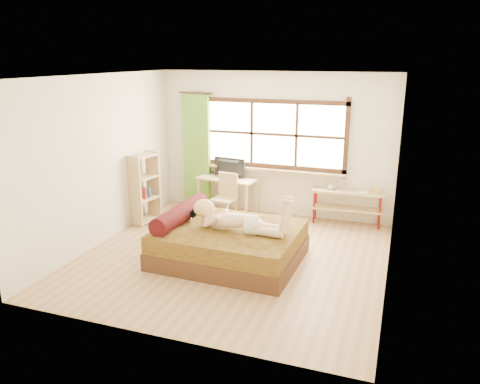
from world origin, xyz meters
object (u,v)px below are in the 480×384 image
at_px(woman, 238,210).
at_px(bookshelf, 144,188).
at_px(kitten, 188,213).
at_px(bed, 226,242).
at_px(chair, 226,194).
at_px(pipe_shelf, 348,200).
at_px(desk, 227,183).

xyz_separation_m(woman, bookshelf, (-2.22, 1.13, -0.17)).
bearing_deg(kitten, bed, -6.32).
distance_m(chair, bookshelf, 1.50).
xyz_separation_m(chair, pipe_shelf, (2.18, 0.49, -0.03)).
distance_m(bed, woman, 0.58).
bearing_deg(chair, bed, -60.49).
distance_m(woman, desk, 2.34).
height_order(woman, kitten, woman).
bearing_deg(bookshelf, desk, 48.75).
bearing_deg(kitten, bookshelf, 146.07).
relative_size(bed, pipe_shelf, 1.66).
bearing_deg(kitten, desk, 95.04).
distance_m(bed, kitten, 0.77).
distance_m(pipe_shelf, bookshelf, 3.71).
xyz_separation_m(kitten, desk, (-0.10, 1.97, -0.03)).
bearing_deg(desk, pipe_shelf, 11.23).
xyz_separation_m(desk, bookshelf, (-1.24, -0.99, 0.04)).
height_order(kitten, bookshelf, bookshelf).
bearing_deg(kitten, pipe_shelf, 45.68).
distance_m(woman, chair, 1.98).
relative_size(desk, bookshelf, 0.93).
distance_m(desk, chair, 0.40).
relative_size(chair, bookshelf, 0.69).
xyz_separation_m(bed, bookshelf, (-2.01, 1.07, 0.37)).
height_order(desk, pipe_shelf, pipe_shelf).
height_order(bed, woman, woman).
relative_size(desk, pipe_shelf, 0.93).
height_order(bed, bookshelf, bookshelf).
bearing_deg(kitten, woman, -7.76).
height_order(chair, pipe_shelf, chair).
bearing_deg(woman, kitten, 172.24).
bearing_deg(kitten, chair, 91.74).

